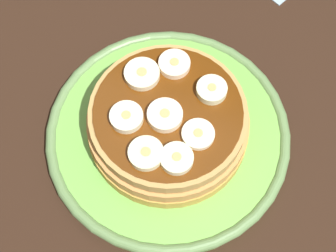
{
  "coord_description": "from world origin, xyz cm",
  "views": [
    {
      "loc": [
        8.76,
        -19.67,
        48.85
      ],
      "look_at": [
        0.0,
        0.0,
        3.12
      ],
      "focal_mm": 54.74,
      "sensor_mm": 36.0,
      "label": 1
    }
  ],
  "objects_px": {
    "plate": "(168,135)",
    "banana_slice_5": "(198,135)",
    "banana_slice_6": "(174,64)",
    "banana_slice_1": "(142,74)",
    "banana_slice_2": "(143,153)",
    "banana_slice_4": "(127,117)",
    "banana_slice_3": "(212,90)",
    "banana_slice_7": "(177,159)",
    "banana_slice_0": "(164,115)",
    "pancake_stack": "(170,124)"
  },
  "relations": [
    {
      "from": "banana_slice_4",
      "to": "plate",
      "type": "bearing_deg",
      "value": 36.22
    },
    {
      "from": "banana_slice_1",
      "to": "banana_slice_4",
      "type": "xyz_separation_m",
      "value": [
        0.01,
        -0.05,
        0.0
      ]
    },
    {
      "from": "pancake_stack",
      "to": "banana_slice_5",
      "type": "distance_m",
      "value": 0.04
    },
    {
      "from": "banana_slice_2",
      "to": "banana_slice_3",
      "type": "xyz_separation_m",
      "value": [
        0.03,
        0.08,
        0.0
      ]
    },
    {
      "from": "banana_slice_1",
      "to": "banana_slice_2",
      "type": "relative_size",
      "value": 1.07
    },
    {
      "from": "banana_slice_3",
      "to": "banana_slice_7",
      "type": "height_order",
      "value": "same"
    },
    {
      "from": "banana_slice_0",
      "to": "banana_slice_7",
      "type": "relative_size",
      "value": 1.1
    },
    {
      "from": "banana_slice_4",
      "to": "banana_slice_5",
      "type": "height_order",
      "value": "banana_slice_4"
    },
    {
      "from": "banana_slice_3",
      "to": "banana_slice_2",
      "type": "bearing_deg",
      "value": -110.81
    },
    {
      "from": "banana_slice_0",
      "to": "banana_slice_6",
      "type": "distance_m",
      "value": 0.06
    },
    {
      "from": "banana_slice_4",
      "to": "banana_slice_0",
      "type": "bearing_deg",
      "value": 27.38
    },
    {
      "from": "plate",
      "to": "banana_slice_5",
      "type": "relative_size",
      "value": 8.21
    },
    {
      "from": "plate",
      "to": "banana_slice_5",
      "type": "bearing_deg",
      "value": -18.33
    },
    {
      "from": "banana_slice_6",
      "to": "banana_slice_7",
      "type": "bearing_deg",
      "value": -65.11
    },
    {
      "from": "banana_slice_1",
      "to": "banana_slice_4",
      "type": "height_order",
      "value": "same"
    },
    {
      "from": "pancake_stack",
      "to": "banana_slice_4",
      "type": "xyz_separation_m",
      "value": [
        -0.03,
        -0.02,
        0.03
      ]
    },
    {
      "from": "plate",
      "to": "banana_slice_2",
      "type": "relative_size",
      "value": 7.75
    },
    {
      "from": "pancake_stack",
      "to": "plate",
      "type": "bearing_deg",
      "value": 158.62
    },
    {
      "from": "banana_slice_2",
      "to": "banana_slice_6",
      "type": "relative_size",
      "value": 1.04
    },
    {
      "from": "banana_slice_1",
      "to": "banana_slice_6",
      "type": "height_order",
      "value": "same"
    },
    {
      "from": "banana_slice_1",
      "to": "banana_slice_6",
      "type": "xyz_separation_m",
      "value": [
        0.02,
        0.02,
        -0.0
      ]
    },
    {
      "from": "plate",
      "to": "banana_slice_4",
      "type": "bearing_deg",
      "value": -143.78
    },
    {
      "from": "banana_slice_1",
      "to": "banana_slice_7",
      "type": "xyz_separation_m",
      "value": [
        0.07,
        -0.07,
        0.0
      ]
    },
    {
      "from": "banana_slice_5",
      "to": "banana_slice_7",
      "type": "height_order",
      "value": "banana_slice_7"
    },
    {
      "from": "banana_slice_3",
      "to": "banana_slice_7",
      "type": "distance_m",
      "value": 0.08
    },
    {
      "from": "banana_slice_0",
      "to": "banana_slice_1",
      "type": "relative_size",
      "value": 0.97
    },
    {
      "from": "banana_slice_0",
      "to": "banana_slice_5",
      "type": "xyz_separation_m",
      "value": [
        0.04,
        -0.0,
        -0.0
      ]
    },
    {
      "from": "banana_slice_3",
      "to": "banana_slice_5",
      "type": "bearing_deg",
      "value": -82.99
    },
    {
      "from": "banana_slice_3",
      "to": "banana_slice_7",
      "type": "relative_size",
      "value": 0.97
    },
    {
      "from": "banana_slice_1",
      "to": "banana_slice_2",
      "type": "xyz_separation_m",
      "value": [
        0.04,
        -0.07,
        0.0
      ]
    },
    {
      "from": "pancake_stack",
      "to": "banana_slice_2",
      "type": "distance_m",
      "value": 0.05
    },
    {
      "from": "plate",
      "to": "banana_slice_7",
      "type": "relative_size",
      "value": 8.25
    },
    {
      "from": "plate",
      "to": "banana_slice_2",
      "type": "bearing_deg",
      "value": -92.98
    },
    {
      "from": "plate",
      "to": "banana_slice_3",
      "type": "height_order",
      "value": "banana_slice_3"
    },
    {
      "from": "banana_slice_3",
      "to": "banana_slice_5",
      "type": "height_order",
      "value": "banana_slice_3"
    },
    {
      "from": "pancake_stack",
      "to": "banana_slice_7",
      "type": "relative_size",
      "value": 5.44
    },
    {
      "from": "banana_slice_0",
      "to": "banana_slice_5",
      "type": "bearing_deg",
      "value": -7.37
    },
    {
      "from": "banana_slice_0",
      "to": "banana_slice_2",
      "type": "relative_size",
      "value": 1.03
    },
    {
      "from": "banana_slice_2",
      "to": "banana_slice_6",
      "type": "height_order",
      "value": "same"
    },
    {
      "from": "banana_slice_4",
      "to": "banana_slice_7",
      "type": "relative_size",
      "value": 1.03
    },
    {
      "from": "banana_slice_2",
      "to": "banana_slice_4",
      "type": "distance_m",
      "value": 0.04
    },
    {
      "from": "banana_slice_2",
      "to": "banana_slice_3",
      "type": "bearing_deg",
      "value": 69.19
    },
    {
      "from": "banana_slice_5",
      "to": "banana_slice_6",
      "type": "height_order",
      "value": "banana_slice_6"
    },
    {
      "from": "banana_slice_6",
      "to": "banana_slice_7",
      "type": "relative_size",
      "value": 1.02
    },
    {
      "from": "banana_slice_2",
      "to": "banana_slice_5",
      "type": "height_order",
      "value": "banana_slice_2"
    },
    {
      "from": "pancake_stack",
      "to": "banana_slice_1",
      "type": "relative_size",
      "value": 4.79
    },
    {
      "from": "banana_slice_5",
      "to": "plate",
      "type": "bearing_deg",
      "value": 161.67
    },
    {
      "from": "pancake_stack",
      "to": "banana_slice_1",
      "type": "bearing_deg",
      "value": 148.08
    },
    {
      "from": "banana_slice_0",
      "to": "banana_slice_2",
      "type": "bearing_deg",
      "value": -92.81
    },
    {
      "from": "plate",
      "to": "pancake_stack",
      "type": "bearing_deg",
      "value": -21.38
    }
  ]
}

